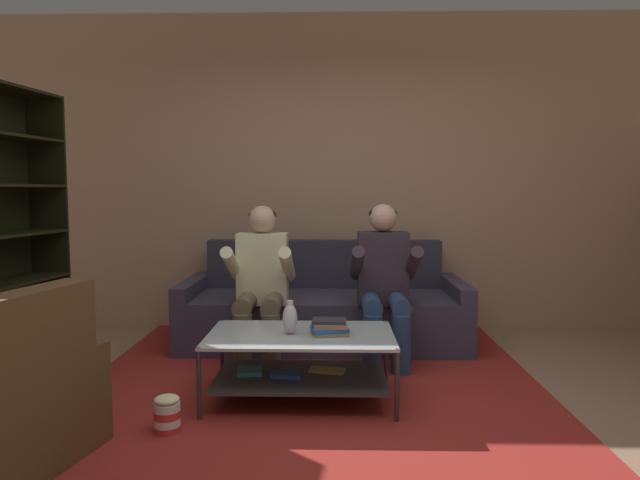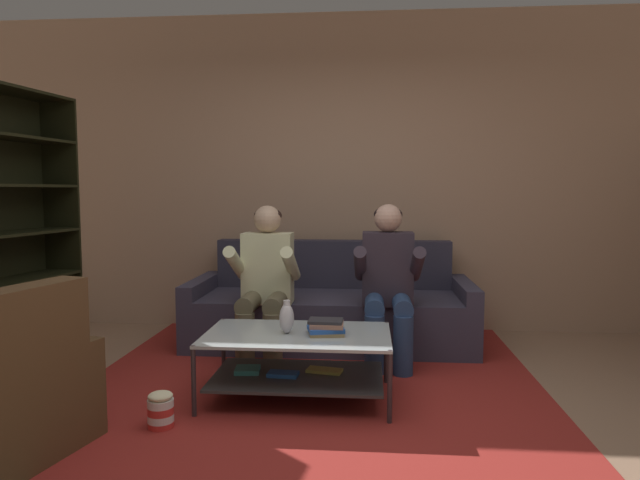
# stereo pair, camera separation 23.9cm
# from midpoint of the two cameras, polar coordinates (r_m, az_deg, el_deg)

# --- Properties ---
(ground) EXTENTS (16.80, 16.80, 0.00)m
(ground) POSITION_cam_midpoint_polar(r_m,az_deg,el_deg) (3.17, 2.52, -19.11)
(ground) COLOR #9A765D
(back_partition) EXTENTS (8.40, 0.12, 2.90)m
(back_partition) POSITION_cam_midpoint_polar(r_m,az_deg,el_deg) (5.35, 3.69, 6.65)
(back_partition) COLOR tan
(back_partition) RESTS_ON ground
(couch) EXTENTS (2.34, 0.94, 0.85)m
(couch) POSITION_cam_midpoint_polar(r_m,az_deg,el_deg) (4.86, 2.52, -7.05)
(couch) COLOR #383447
(couch) RESTS_ON ground
(person_seated_left) EXTENTS (0.50, 0.58, 1.18)m
(person_seated_left) POSITION_cam_midpoint_polar(r_m,az_deg,el_deg) (4.30, -3.91, -3.74)
(person_seated_left) COLOR brown
(person_seated_left) RESTS_ON ground
(person_seated_right) EXTENTS (0.50, 0.58, 1.19)m
(person_seated_right) POSITION_cam_midpoint_polar(r_m,az_deg,el_deg) (4.26, 8.42, -3.79)
(person_seated_right) COLOR navy
(person_seated_right) RESTS_ON ground
(coffee_table) EXTENTS (1.13, 0.69, 0.42)m
(coffee_table) POSITION_cam_midpoint_polar(r_m,az_deg,el_deg) (3.58, -0.40, -11.47)
(coffee_table) COLOR #AFB9BA
(coffee_table) RESTS_ON ground
(area_rug) EXTENTS (3.03, 3.28, 0.01)m
(area_rug) POSITION_cam_midpoint_polar(r_m,az_deg,el_deg) (4.17, 1.21, -13.01)
(area_rug) COLOR maroon
(area_rug) RESTS_ON ground
(vase) EXTENTS (0.09, 0.09, 0.20)m
(vase) POSITION_cam_midpoint_polar(r_m,az_deg,el_deg) (3.51, -1.39, -7.79)
(vase) COLOR silver
(vase) RESTS_ON coffee_table
(book_stack) EXTENTS (0.24, 0.21, 0.09)m
(book_stack) POSITION_cam_midpoint_polar(r_m,az_deg,el_deg) (3.50, 2.59, -8.71)
(book_stack) COLOR #957A4F
(book_stack) RESTS_ON coffee_table
(popcorn_tub) EXTENTS (0.14, 0.14, 0.21)m
(popcorn_tub) POSITION_cam_midpoint_polar(r_m,az_deg,el_deg) (3.31, -13.59, -16.23)
(popcorn_tub) COLOR red
(popcorn_tub) RESTS_ON ground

